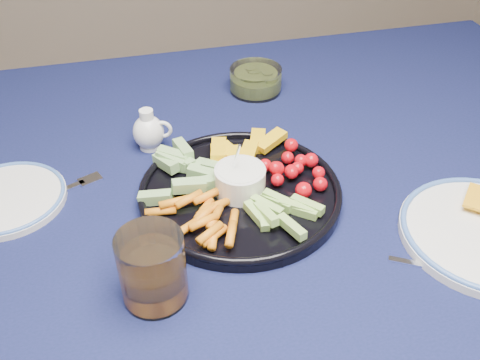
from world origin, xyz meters
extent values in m
cylinder|color=#512F1B|center=(0.72, 0.42, 0.35)|extent=(0.07, 0.07, 0.70)
cube|color=#512F1B|center=(0.00, 0.00, 0.72)|extent=(1.60, 1.00, 0.04)
cube|color=#0D1537|center=(0.00, 0.00, 0.74)|extent=(1.66, 1.06, 0.01)
cube|color=#0D1537|center=(0.00, 0.53, 0.60)|extent=(1.66, 0.01, 0.30)
cylinder|color=black|center=(0.03, -0.04, 0.75)|extent=(0.33, 0.33, 0.01)
torus|color=black|center=(0.03, -0.04, 0.76)|extent=(0.33, 0.33, 0.01)
cylinder|color=silver|center=(0.03, -0.04, 0.78)|extent=(0.08, 0.08, 0.04)
cylinder|color=white|center=(0.03, -0.04, 0.80)|extent=(0.07, 0.07, 0.01)
cylinder|color=white|center=(-0.09, 0.14, 0.75)|extent=(0.04, 0.04, 0.01)
ellipsoid|color=white|center=(-0.09, 0.14, 0.78)|extent=(0.06, 0.06, 0.06)
cylinder|color=white|center=(-0.09, 0.14, 0.81)|extent=(0.02, 0.02, 0.02)
torus|color=white|center=(-0.07, 0.13, 0.79)|extent=(0.04, 0.02, 0.04)
torus|color=#436CBC|center=(-0.09, 0.14, 0.80)|extent=(0.03, 0.03, 0.00)
cylinder|color=white|center=(0.15, 0.30, 0.77)|extent=(0.11, 0.11, 0.05)
cylinder|color=#59681D|center=(0.15, 0.30, 0.76)|extent=(0.09, 0.09, 0.03)
cylinder|color=white|center=(-0.12, -0.21, 0.80)|extent=(0.09, 0.09, 0.10)
cylinder|color=#C57917|center=(-0.12, -0.21, 0.77)|extent=(0.08, 0.08, 0.06)
cube|color=white|center=(-0.28, 0.03, 0.75)|extent=(0.14, 0.07, 0.00)
cube|color=white|center=(-0.20, 0.06, 0.75)|extent=(0.04, 0.04, 0.00)
cube|color=white|center=(0.26, -0.26, 0.75)|extent=(0.11, 0.07, 0.00)
cylinder|color=silver|center=(-0.33, 0.04, 0.75)|extent=(0.19, 0.19, 0.01)
torus|color=#436CBC|center=(-0.33, 0.04, 0.76)|extent=(0.18, 0.18, 0.01)
camera|label=1|loc=(-0.13, -0.69, 1.31)|focal=40.00mm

